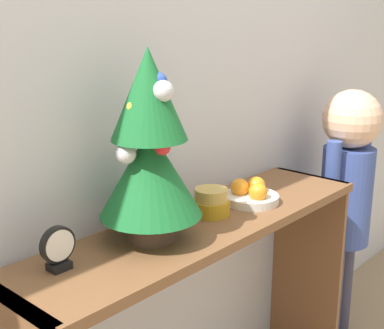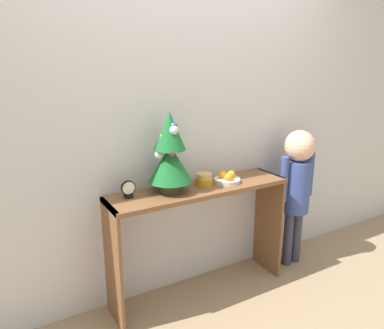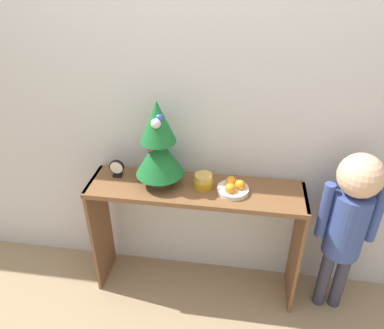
# 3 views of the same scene
# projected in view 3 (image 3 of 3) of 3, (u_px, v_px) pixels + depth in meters

# --- Properties ---
(ground_plane) EXTENTS (12.00, 12.00, 0.00)m
(ground_plane) POSITION_uv_depth(u_px,v_px,m) (191.00, 302.00, 2.49)
(ground_plane) COLOR #997F60
(back_wall) EXTENTS (7.00, 0.05, 2.50)m
(back_wall) POSITION_uv_depth(u_px,v_px,m) (201.00, 105.00, 2.16)
(back_wall) COLOR silver
(back_wall) RESTS_ON ground_plane
(console_table) EXTENTS (1.29, 0.34, 0.82)m
(console_table) POSITION_uv_depth(u_px,v_px,m) (195.00, 212.00, 2.31)
(console_table) COLOR brown
(console_table) RESTS_ON ground_plane
(mini_tree) EXTENTS (0.28, 0.28, 0.53)m
(mini_tree) POSITION_uv_depth(u_px,v_px,m) (158.00, 145.00, 2.11)
(mini_tree) COLOR #4C3828
(mini_tree) RESTS_ON console_table
(fruit_bowl) EXTENTS (0.18, 0.18, 0.08)m
(fruit_bowl) POSITION_uv_depth(u_px,v_px,m) (233.00, 188.00, 2.16)
(fruit_bowl) COLOR silver
(fruit_bowl) RESTS_ON console_table
(singing_bowl) EXTENTS (0.12, 0.12, 0.08)m
(singing_bowl) POSITION_uv_depth(u_px,v_px,m) (203.00, 181.00, 2.20)
(singing_bowl) COLOR #B78419
(singing_bowl) RESTS_ON console_table
(desk_clock) EXTENTS (0.09, 0.04, 0.11)m
(desk_clock) POSITION_uv_depth(u_px,v_px,m) (117.00, 169.00, 2.29)
(desk_clock) COLOR black
(desk_clock) RESTS_ON console_table
(child_figure) EXTENTS (0.34, 0.24, 1.13)m
(child_figure) POSITION_uv_depth(u_px,v_px,m) (349.00, 216.00, 2.11)
(child_figure) COLOR #38384C
(child_figure) RESTS_ON ground_plane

